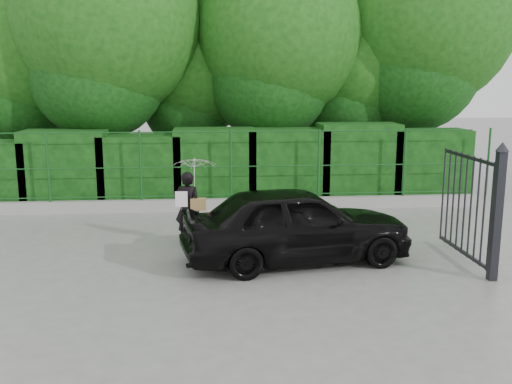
{
  "coord_description": "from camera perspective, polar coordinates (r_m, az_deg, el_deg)",
  "views": [
    {
      "loc": [
        -0.17,
        -10.06,
        3.34
      ],
      "look_at": [
        0.79,
        1.3,
        1.1
      ],
      "focal_mm": 40.0,
      "sensor_mm": 36.0,
      "label": 1
    }
  ],
  "objects": [
    {
      "name": "kerb",
      "position": [
        14.9,
        -4.04,
        -1.27
      ],
      "size": [
        14.0,
        0.25,
        0.3
      ],
      "primitive_type": "cube",
      "color": "#9E9E99",
      "rests_on": "ground"
    },
    {
      "name": "hedge",
      "position": [
        15.73,
        -3.56,
        2.53
      ],
      "size": [
        14.2,
        1.2,
        2.16
      ],
      "color": "black",
      "rests_on": "ground"
    },
    {
      "name": "ground",
      "position": [
        10.6,
        -3.67,
        -7.27
      ],
      "size": [
        80.0,
        80.0,
        0.0
      ],
      "primitive_type": "plane",
      "color": "gray"
    },
    {
      "name": "fence",
      "position": [
        14.72,
        -3.23,
        2.74
      ],
      "size": [
        14.13,
        0.06,
        1.8
      ],
      "color": "#14491A",
      "rests_on": "kerb"
    },
    {
      "name": "trees",
      "position": [
        17.89,
        -0.61,
        15.22
      ],
      "size": [
        17.1,
        6.15,
        8.08
      ],
      "color": "black",
      "rests_on": "ground"
    },
    {
      "name": "woman",
      "position": [
        11.78,
        -6.37,
        0.5
      ],
      "size": [
        0.91,
        0.93,
        1.79
      ],
      "color": "black",
      "rests_on": "ground"
    },
    {
      "name": "car",
      "position": [
        10.6,
        4.05,
        -3.21
      ],
      "size": [
        4.46,
        2.4,
        1.44
      ],
      "primitive_type": "imported",
      "rotation": [
        0.0,
        0.0,
        1.74
      ],
      "color": "black",
      "rests_on": "ground"
    },
    {
      "name": "gate",
      "position": [
        10.7,
        21.8,
        -1.3
      ],
      "size": [
        0.22,
        2.33,
        2.36
      ],
      "color": "black",
      "rests_on": "ground"
    }
  ]
}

